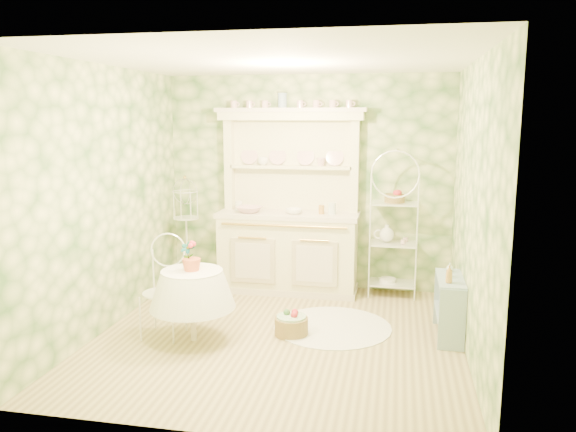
% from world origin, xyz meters
% --- Properties ---
extents(floor, '(3.60, 3.60, 0.00)m').
position_xyz_m(floor, '(0.00, 0.00, 0.00)').
color(floor, tan).
rests_on(floor, ground).
extents(ceiling, '(3.60, 3.60, 0.00)m').
position_xyz_m(ceiling, '(0.00, 0.00, 2.70)').
color(ceiling, white).
rests_on(ceiling, floor).
extents(wall_left, '(3.60, 3.60, 0.00)m').
position_xyz_m(wall_left, '(-1.80, 0.00, 1.35)').
color(wall_left, beige).
rests_on(wall_left, floor).
extents(wall_right, '(3.60, 3.60, 0.00)m').
position_xyz_m(wall_right, '(1.80, 0.00, 1.35)').
color(wall_right, beige).
rests_on(wall_right, floor).
extents(wall_back, '(3.60, 3.60, 0.00)m').
position_xyz_m(wall_back, '(0.00, 1.80, 1.35)').
color(wall_back, beige).
rests_on(wall_back, floor).
extents(wall_front, '(3.60, 3.60, 0.00)m').
position_xyz_m(wall_front, '(0.00, -1.80, 1.35)').
color(wall_front, beige).
rests_on(wall_front, floor).
extents(kitchen_dresser, '(1.87, 0.61, 2.29)m').
position_xyz_m(kitchen_dresser, '(-0.20, 1.52, 1.15)').
color(kitchen_dresser, '#F6F2C8').
rests_on(kitchen_dresser, floor).
extents(bakers_rack, '(0.59, 0.43, 1.87)m').
position_xyz_m(bakers_rack, '(1.09, 1.62, 0.94)').
color(bakers_rack, white).
rests_on(bakers_rack, floor).
extents(side_shelf, '(0.27, 0.70, 0.60)m').
position_xyz_m(side_shelf, '(1.67, 0.35, 0.30)').
color(side_shelf, '#96B0C1').
rests_on(side_shelf, floor).
extents(round_table, '(0.71, 0.71, 0.63)m').
position_xyz_m(round_table, '(-0.81, -0.24, 0.32)').
color(round_table, white).
rests_on(round_table, floor).
extents(cafe_chair, '(0.46, 0.46, 0.83)m').
position_xyz_m(cafe_chair, '(-1.14, -0.19, 0.42)').
color(cafe_chair, white).
rests_on(cafe_chair, floor).
extents(birdcage_stand, '(0.35, 0.35, 1.45)m').
position_xyz_m(birdcage_stand, '(-1.51, 1.44, 0.73)').
color(birdcage_stand, white).
rests_on(birdcage_stand, floor).
extents(floor_basket, '(0.42, 0.42, 0.22)m').
position_xyz_m(floor_basket, '(0.12, 0.09, 0.11)').
color(floor_basket, olive).
rests_on(floor_basket, floor).
extents(lace_rug, '(1.62, 1.62, 0.01)m').
position_xyz_m(lace_rug, '(0.50, 0.38, 0.01)').
color(lace_rug, white).
rests_on(lace_rug, floor).
extents(bowl_floral, '(0.37, 0.37, 0.08)m').
position_xyz_m(bowl_floral, '(-0.67, 1.43, 1.02)').
color(bowl_floral, white).
rests_on(bowl_floral, kitchen_dresser).
extents(bowl_white, '(0.26, 0.26, 0.07)m').
position_xyz_m(bowl_white, '(-0.11, 1.44, 1.02)').
color(bowl_white, white).
rests_on(bowl_white, kitchen_dresser).
extents(cup_left, '(0.17, 0.17, 0.10)m').
position_xyz_m(cup_left, '(-0.55, 1.68, 1.61)').
color(cup_left, white).
rests_on(cup_left, kitchen_dresser).
extents(cup_right, '(0.11, 0.11, 0.10)m').
position_xyz_m(cup_right, '(0.18, 1.68, 1.61)').
color(cup_right, white).
rests_on(cup_right, kitchen_dresser).
extents(potted_geranium, '(0.16, 0.12, 0.28)m').
position_xyz_m(potted_geranium, '(-0.85, -0.22, 0.85)').
color(potted_geranium, '#3F7238').
rests_on(potted_geranium, round_table).
extents(bottle_amber, '(0.07, 0.07, 0.17)m').
position_xyz_m(bottle_amber, '(1.64, 0.16, 0.68)').
color(bottle_amber, '#AF7F34').
rests_on(bottle_amber, side_shelf).
extents(bottle_blue, '(0.05, 0.05, 0.10)m').
position_xyz_m(bottle_blue, '(1.66, 0.38, 0.65)').
color(bottle_blue, '#839EB9').
rests_on(bottle_blue, side_shelf).
extents(bottle_glass, '(0.09, 0.09, 0.09)m').
position_xyz_m(bottle_glass, '(1.68, 0.57, 0.65)').
color(bottle_glass, silver).
rests_on(bottle_glass, side_shelf).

